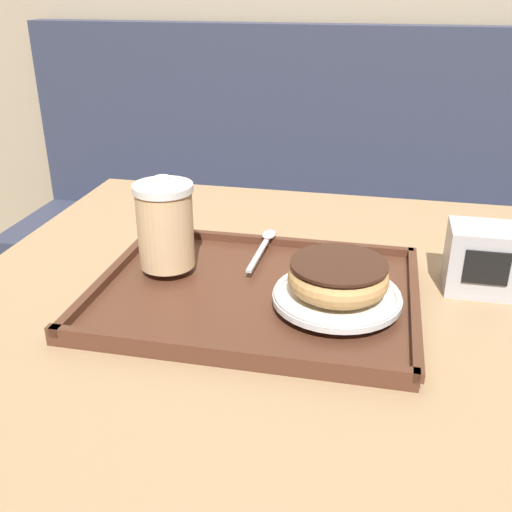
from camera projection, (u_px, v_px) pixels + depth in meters
The scene contains 8 objects.
booth_bench at pixel (310, 275), 1.77m from camera, with size 1.74×0.44×1.00m.
cafe_table at pixel (255, 396), 0.90m from camera, with size 0.84×0.89×0.72m.
serving_tray at pixel (256, 294), 0.81m from camera, with size 0.43×0.33×0.02m.
coffee_cup_front at pixel (165, 225), 0.83m from camera, with size 0.08×0.08×0.13m.
plate_with_chocolate_donut at pixel (337, 296), 0.76m from camera, with size 0.16×0.16×0.01m.
donut_chocolate_glazed at pixel (338, 277), 0.74m from camera, with size 0.13×0.13×0.04m.
spoon at pixel (266, 240), 0.92m from camera, with size 0.02×0.15×0.01m.
napkin_dispenser at pixel (483, 259), 0.82m from camera, with size 0.10×0.08×0.09m.
Camera 1 is at (0.15, -0.71, 1.11)m, focal length 42.00 mm.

